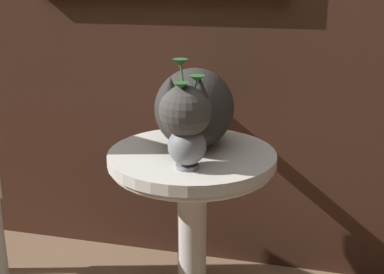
{
  "coord_description": "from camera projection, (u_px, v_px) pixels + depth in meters",
  "views": [
    {
      "loc": [
        0.45,
        -1.21,
        1.17
      ],
      "look_at": [
        0.09,
        0.27,
        0.67
      ],
      "focal_mm": 48.33,
      "sensor_mm": 36.0,
      "label": 1
    }
  ],
  "objects": [
    {
      "name": "wicker_side_table",
      "position": [
        192.0,
        206.0,
        1.68
      ],
      "size": [
        0.53,
        0.53,
        0.62
      ],
      "color": "silver",
      "rests_on": "ground_plane"
    },
    {
      "name": "cat",
      "position": [
        193.0,
        108.0,
        1.62
      ],
      "size": [
        0.28,
        0.62,
        0.26
      ],
      "color": "#33302D",
      "rests_on": "wicker_side_table"
    },
    {
      "name": "pewter_vase_with_ivy",
      "position": [
        187.0,
        138.0,
        1.46
      ],
      "size": [
        0.11,
        0.12,
        0.31
      ],
      "color": "gray",
      "rests_on": "wicker_side_table"
    }
  ]
}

